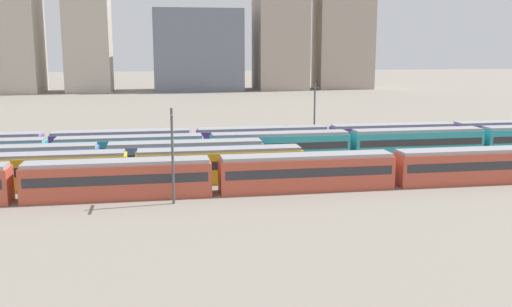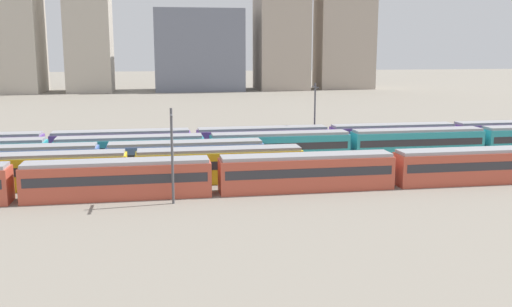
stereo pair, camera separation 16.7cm
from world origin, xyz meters
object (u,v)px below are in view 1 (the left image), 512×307
Objects in this scene: train_track_2 at (15,162)px; train_track_4 at (262,140)px; train_track_3 at (280,146)px; train_track_0 at (307,172)px; catenary_pole_0 at (172,151)px; catenary_pole_1 at (315,112)px; train_track_1 at (38,171)px.

train_track_4 is at bearing 19.17° from train_track_2.
train_track_4 is at bearing 104.23° from train_track_3.
catenary_pole_0 reaches higher than train_track_0.
catenary_pole_1 is at bearing 51.68° from catenary_pole_0.
catenary_pole_1 is (7.40, 23.66, 3.39)m from train_track_0.
catenary_pole_0 is at bearing -38.32° from train_track_2.
train_track_1 is at bearing -149.55° from train_track_4.
train_track_0 is 1.00× the size of train_track_3.
train_track_1 and train_track_3 have the same top height.
catenary_pole_0 is (13.58, -8.22, 3.14)m from train_track_1.
train_track_0 and train_track_4 have the same top height.
catenary_pole_1 is (38.06, 13.26, 3.39)m from train_track_2.
train_track_3 is (27.85, 10.40, 0.00)m from train_track_1.
train_track_2 is (-30.66, 10.40, -0.00)m from train_track_0.
train_track_0 is 1.00× the size of train_track_4.
catenary_pole_0 is at bearing -167.57° from train_track_0.
train_track_0 and train_track_3 have the same top height.
train_track_0 is 15.61m from train_track_3.
train_track_1 is 16.18m from catenary_pole_0.
train_track_3 and train_track_4 have the same top height.
train_track_2 is 40.45m from catenary_pole_1.
train_track_2 is at bearing 161.26° from train_track_0.
catenary_pole_1 reaches higher than train_track_0.
train_track_3 is at bearing -130.22° from catenary_pole_1.
catenary_pole_1 is (34.67, 18.46, 3.39)m from train_track_1.
train_track_0 is at bearing -10.80° from train_track_1.
train_track_4 is at bearing 92.03° from train_track_0.
train_track_0 is 27.76m from train_track_1.
catenary_pole_1 reaches higher than train_track_2.
catenary_pole_0 is at bearing -128.32° from catenary_pole_1.
train_track_1 and train_track_4 have the same top height.
train_track_1 is 39.43m from catenary_pole_1.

